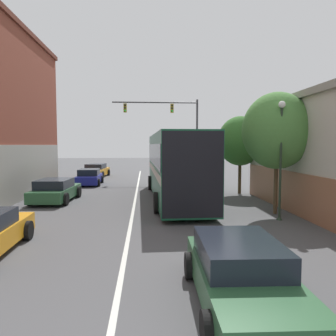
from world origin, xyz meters
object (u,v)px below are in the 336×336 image
object	(u,v)px
parked_car_left_distant	(96,170)
street_lamp	(281,155)
bus	(175,163)
street_tree_far	(240,141)
street_tree_near	(277,131)
traffic_signal_gantry	(174,122)
parked_car_left_mid	(89,177)
parked_car_left_far	(56,190)
hatchback_foreground	(241,275)

from	to	relation	value
parked_car_left_distant	street_lamp	world-z (taller)	street_lamp
bus	street_tree_far	xyz separation A→B (m)	(4.47, 1.88, 1.31)
parked_car_left_distant	street_tree_near	world-z (taller)	street_tree_near
traffic_signal_gantry	street_tree_far	xyz separation A→B (m)	(3.56, -9.18, -1.83)
bus	street_tree_near	distance (m)	6.44
bus	street_tree_far	bearing A→B (deg)	-68.41
parked_car_left_mid	parked_car_left_distant	size ratio (longest dim) A/B	0.87
bus	street_tree_near	world-z (taller)	street_tree_near
parked_car_left_distant	street_tree_near	distance (m)	21.70
parked_car_left_far	street_lamp	bearing A→B (deg)	-113.74
parked_car_left_far	street_tree_far	bearing A→B (deg)	-75.89
hatchback_foreground	traffic_signal_gantry	size ratio (longest dim) A/B	0.57
street_lamp	parked_car_left_distant	bearing A→B (deg)	118.25
traffic_signal_gantry	street_tree_near	world-z (taller)	traffic_signal_gantry
parked_car_left_mid	traffic_signal_gantry	world-z (taller)	traffic_signal_gantry
parked_car_left_far	street_lamp	distance (m)	12.24
hatchback_foreground	street_tree_near	bearing A→B (deg)	-24.49
street_lamp	street_tree_near	world-z (taller)	street_tree_near
bus	parked_car_left_mid	world-z (taller)	bus
street_tree_near	street_tree_far	bearing A→B (deg)	88.52
hatchback_foreground	street_lamp	bearing A→B (deg)	-26.34
hatchback_foreground	street_tree_far	world-z (taller)	street_tree_far
bus	street_tree_far	size ratio (longest dim) A/B	2.58
parked_car_left_distant	traffic_signal_gantry	xyz separation A→B (m)	(7.55, -2.92, 4.64)
traffic_signal_gantry	street_lamp	world-z (taller)	traffic_signal_gantry
bus	parked_car_left_distant	bearing A→B (deg)	24.15
bus	street_lamp	size ratio (longest dim) A/B	2.60
parked_car_left_far	street_tree_near	world-z (taller)	street_tree_near
hatchback_foreground	parked_car_left_distant	world-z (taller)	parked_car_left_distant
street_lamp	street_tree_near	bearing A→B (deg)	75.26
bus	parked_car_left_mid	size ratio (longest dim) A/B	3.31
traffic_signal_gantry	street_lamp	distance (m)	17.28
parked_car_left_distant	street_lamp	xyz separation A→B (m)	(10.61, -19.74, 2.15)
street_tree_far	parked_car_left_far	bearing A→B (deg)	-168.67
bus	parked_car_left_distant	distance (m)	15.55
bus	traffic_signal_gantry	world-z (taller)	traffic_signal_gantry
street_tree_near	street_tree_far	xyz separation A→B (m)	(0.16, 6.36, -0.39)
parked_car_left_mid	traffic_signal_gantry	bearing A→B (deg)	-63.84
parked_car_left_mid	hatchback_foreground	bearing A→B (deg)	-163.85
parked_car_left_distant	street_lamp	size ratio (longest dim) A/B	0.90
traffic_signal_gantry	street_tree_far	size ratio (longest dim) A/B	1.55
hatchback_foreground	parked_car_left_distant	size ratio (longest dim) A/B	0.99
street_tree_near	street_tree_far	size ratio (longest dim) A/B	1.11
parked_car_left_mid	parked_car_left_distant	xyz separation A→B (m)	(-0.43, 6.62, 0.03)
parked_car_left_mid	street_tree_near	distance (m)	16.16
traffic_signal_gantry	street_lamp	xyz separation A→B (m)	(3.06, -16.82, -2.50)
traffic_signal_gantry	street_tree_near	bearing A→B (deg)	-77.66
parked_car_left_mid	parked_car_left_distant	distance (m)	6.63
parked_car_left_far	street_tree_far	xyz separation A→B (m)	(11.28, 2.26, 2.83)
parked_car_left_mid	bus	bearing A→B (deg)	-141.14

